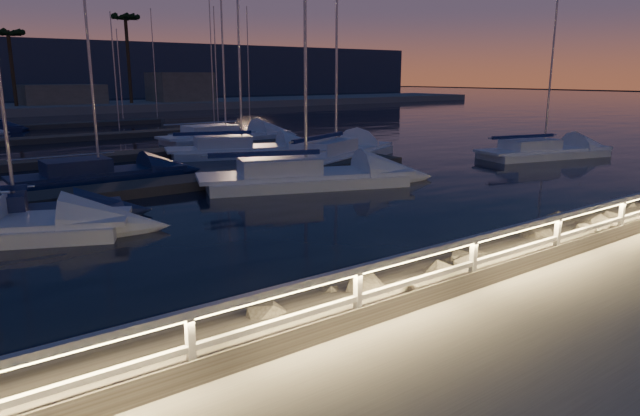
# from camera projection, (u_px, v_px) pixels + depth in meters

# --- Properties ---
(ground) EXTENTS (400.00, 400.00, 0.00)m
(ground) POSITION_uv_depth(u_px,v_px,m) (530.00, 267.00, 12.57)
(ground) COLOR gray
(ground) RESTS_ON ground
(harbor_water) EXTENTS (400.00, 440.00, 0.60)m
(harbor_water) POSITION_uv_depth(u_px,v_px,m) (104.00, 155.00, 37.10)
(harbor_water) COLOR black
(harbor_water) RESTS_ON ground
(guard_rail) EXTENTS (44.11, 0.12, 1.06)m
(guard_rail) POSITION_uv_depth(u_px,v_px,m) (531.00, 234.00, 12.35)
(guard_rail) COLOR silver
(guard_rail) RESTS_ON ground
(riprap) EXTENTS (35.08, 2.86, 1.29)m
(riprap) POSITION_uv_depth(u_px,v_px,m) (597.00, 223.00, 17.12)
(riprap) COLOR slate
(riprap) RESTS_ON ground
(floating_docks) EXTENTS (22.00, 36.00, 0.40)m
(floating_docks) POSITION_uv_depth(u_px,v_px,m) (97.00, 145.00, 37.97)
(floating_docks) COLOR #544C46
(floating_docks) RESTS_ON ground
(palm_center) EXTENTS (3.00, 3.00, 9.70)m
(palm_center) POSITION_uv_depth(u_px,v_px,m) (8.00, 35.00, 68.59)
(palm_center) COLOR #483621
(palm_center) RESTS_ON ground
(palm_right) EXTENTS (3.00, 3.00, 12.20)m
(palm_right) POSITION_uv_depth(u_px,v_px,m) (126.00, 22.00, 75.48)
(palm_right) COLOR #483621
(palm_right) RESTS_ON ground
(sailboat_a) EXTENTS (6.69, 3.29, 11.04)m
(sailboat_a) POSITION_uv_depth(u_px,v_px,m) (10.00, 214.00, 18.14)
(sailboat_a) COLOR #1A254E
(sailboat_a) RESTS_ON ground
(sailboat_c) EXTENTS (9.55, 5.71, 15.70)m
(sailboat_c) POSITION_uv_depth(u_px,v_px,m) (300.00, 176.00, 24.69)
(sailboat_c) COLOR white
(sailboat_c) RESTS_ON ground
(sailboat_d) EXTENTS (8.77, 4.50, 14.30)m
(sailboat_d) POSITION_uv_depth(u_px,v_px,m) (541.00, 151.00, 33.38)
(sailboat_d) COLOR white
(sailboat_d) RESTS_ON ground
(sailboat_f) EXTENTS (7.54, 2.34, 12.78)m
(sailboat_f) POSITION_uv_depth(u_px,v_px,m) (95.00, 174.00, 25.40)
(sailboat_f) COLOR #1A254E
(sailboat_f) RESTS_ON ground
(sailboat_g) EXTENTS (9.11, 5.13, 14.93)m
(sailboat_g) POSITION_uv_depth(u_px,v_px,m) (238.00, 149.00, 33.87)
(sailboat_g) COLOR white
(sailboat_g) RESTS_ON ground
(sailboat_h) EXTENTS (10.20, 6.42, 16.80)m
(sailboat_h) POSITION_uv_depth(u_px,v_px,m) (334.00, 153.00, 32.00)
(sailboat_h) COLOR white
(sailboat_h) RESTS_ON ground
(sailboat_l) EXTENTS (9.82, 3.23, 16.44)m
(sailboat_l) POSITION_uv_depth(u_px,v_px,m) (223.00, 136.00, 41.07)
(sailboat_l) COLOR white
(sailboat_l) RESTS_ON ground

